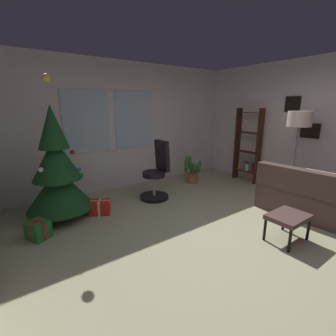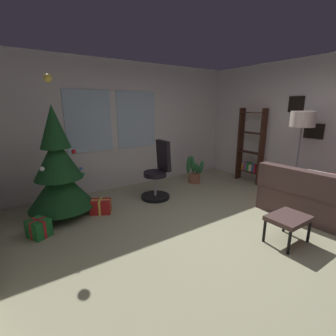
{
  "view_description": "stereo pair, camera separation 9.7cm",
  "coord_description": "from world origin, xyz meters",
  "px_view_note": "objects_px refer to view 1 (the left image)",
  "views": [
    {
      "loc": [
        -2.4,
        -1.91,
        1.76
      ],
      "look_at": [
        -0.29,
        1.01,
        0.83
      ],
      "focal_mm": 25.65,
      "sensor_mm": 36.0,
      "label": 1
    },
    {
      "loc": [
        -2.32,
        -1.97,
        1.76
      ],
      "look_at": [
        -0.29,
        1.01,
        0.83
      ],
      "focal_mm": 25.65,
      "sensor_mm": 36.0,
      "label": 2
    }
  ],
  "objects_px": {
    "footstool": "(288,218)",
    "gift_box_red": "(100,207)",
    "potted_plant": "(192,172)",
    "gift_box_green": "(38,230)",
    "holiday_tree": "(57,173)",
    "bookshelf": "(248,150)",
    "couch": "(333,201)",
    "floor_lamp": "(299,124)",
    "office_chair": "(157,176)"
  },
  "relations": [
    {
      "from": "gift_box_green",
      "to": "gift_box_red",
      "type": "bearing_deg",
      "value": 15.06
    },
    {
      "from": "gift_box_green",
      "to": "bookshelf",
      "type": "height_order",
      "value": "bookshelf"
    },
    {
      "from": "floor_lamp",
      "to": "potted_plant",
      "type": "distance_m",
      "value": 2.41
    },
    {
      "from": "office_chair",
      "to": "bookshelf",
      "type": "relative_size",
      "value": 0.66
    },
    {
      "from": "office_chair",
      "to": "floor_lamp",
      "type": "distance_m",
      "value": 2.8
    },
    {
      "from": "gift_box_red",
      "to": "floor_lamp",
      "type": "bearing_deg",
      "value": -24.49
    },
    {
      "from": "potted_plant",
      "to": "gift_box_red",
      "type": "bearing_deg",
      "value": -170.46
    },
    {
      "from": "couch",
      "to": "floor_lamp",
      "type": "xyz_separation_m",
      "value": [
        0.31,
        0.84,
        1.15
      ]
    },
    {
      "from": "couch",
      "to": "footstool",
      "type": "distance_m",
      "value": 1.24
    },
    {
      "from": "potted_plant",
      "to": "footstool",
      "type": "bearing_deg",
      "value": -103.98
    },
    {
      "from": "office_chair",
      "to": "holiday_tree",
      "type": "bearing_deg",
      "value": 173.41
    },
    {
      "from": "office_chair",
      "to": "floor_lamp",
      "type": "height_order",
      "value": "floor_lamp"
    },
    {
      "from": "bookshelf",
      "to": "potted_plant",
      "type": "height_order",
      "value": "bookshelf"
    },
    {
      "from": "holiday_tree",
      "to": "bookshelf",
      "type": "relative_size",
      "value": 1.29
    },
    {
      "from": "footstool",
      "to": "office_chair",
      "type": "xyz_separation_m",
      "value": [
        -0.56,
        2.32,
        0.13
      ]
    },
    {
      "from": "office_chair",
      "to": "bookshelf",
      "type": "xyz_separation_m",
      "value": [
        2.36,
        -0.32,
        0.31
      ]
    },
    {
      "from": "gift_box_red",
      "to": "holiday_tree",
      "type": "bearing_deg",
      "value": 155.12
    },
    {
      "from": "couch",
      "to": "holiday_tree",
      "type": "bearing_deg",
      "value": 143.69
    },
    {
      "from": "footstool",
      "to": "bookshelf",
      "type": "xyz_separation_m",
      "value": [
        1.8,
        2.0,
        0.44
      ]
    },
    {
      "from": "couch",
      "to": "floor_lamp",
      "type": "relative_size",
      "value": 1.16
    },
    {
      "from": "gift_box_red",
      "to": "office_chair",
      "type": "relative_size",
      "value": 0.35
    },
    {
      "from": "gift_box_green",
      "to": "office_chair",
      "type": "distance_m",
      "value": 2.19
    },
    {
      "from": "gift_box_green",
      "to": "holiday_tree",
      "type": "bearing_deg",
      "value": 50.78
    },
    {
      "from": "footstool",
      "to": "potted_plant",
      "type": "distance_m",
      "value": 2.75
    },
    {
      "from": "gift_box_green",
      "to": "office_chair",
      "type": "bearing_deg",
      "value": 8.33
    },
    {
      "from": "office_chair",
      "to": "gift_box_red",
      "type": "bearing_deg",
      "value": -177.37
    },
    {
      "from": "office_chair",
      "to": "potted_plant",
      "type": "xyz_separation_m",
      "value": [
        1.22,
        0.35,
        -0.2
      ]
    },
    {
      "from": "holiday_tree",
      "to": "gift_box_green",
      "type": "height_order",
      "value": "holiday_tree"
    },
    {
      "from": "office_chair",
      "to": "bookshelf",
      "type": "bearing_deg",
      "value": -7.65
    },
    {
      "from": "bookshelf",
      "to": "gift_box_green",
      "type": "bearing_deg",
      "value": 179.95
    },
    {
      "from": "gift_box_red",
      "to": "office_chair",
      "type": "height_order",
      "value": "office_chair"
    },
    {
      "from": "gift_box_green",
      "to": "bookshelf",
      "type": "distance_m",
      "value": 4.55
    },
    {
      "from": "bookshelf",
      "to": "holiday_tree",
      "type": "bearing_deg",
      "value": 172.8
    },
    {
      "from": "office_chair",
      "to": "potted_plant",
      "type": "height_order",
      "value": "office_chair"
    },
    {
      "from": "couch",
      "to": "gift_box_red",
      "type": "distance_m",
      "value": 3.78
    },
    {
      "from": "holiday_tree",
      "to": "gift_box_red",
      "type": "distance_m",
      "value": 0.87
    },
    {
      "from": "holiday_tree",
      "to": "footstool",
      "type": "bearing_deg",
      "value": -47.85
    },
    {
      "from": "footstool",
      "to": "gift_box_red",
      "type": "relative_size",
      "value": 1.37
    },
    {
      "from": "footstool",
      "to": "potted_plant",
      "type": "height_order",
      "value": "potted_plant"
    },
    {
      "from": "office_chair",
      "to": "floor_lamp",
      "type": "bearing_deg",
      "value": -36.36
    },
    {
      "from": "gift_box_green",
      "to": "potted_plant",
      "type": "height_order",
      "value": "potted_plant"
    },
    {
      "from": "couch",
      "to": "gift_box_green",
      "type": "height_order",
      "value": "couch"
    },
    {
      "from": "office_chair",
      "to": "footstool",
      "type": "bearing_deg",
      "value": -76.48
    },
    {
      "from": "footstool",
      "to": "bookshelf",
      "type": "distance_m",
      "value": 2.73
    },
    {
      "from": "gift_box_red",
      "to": "gift_box_green",
      "type": "bearing_deg",
      "value": -164.94
    },
    {
      "from": "gift_box_green",
      "to": "bookshelf",
      "type": "bearing_deg",
      "value": -0.05
    },
    {
      "from": "potted_plant",
      "to": "gift_box_green",
      "type": "bearing_deg",
      "value": -168.85
    },
    {
      "from": "couch",
      "to": "floor_lamp",
      "type": "bearing_deg",
      "value": 69.75
    },
    {
      "from": "gift_box_red",
      "to": "gift_box_green",
      "type": "relative_size",
      "value": 1.13
    },
    {
      "from": "floor_lamp",
      "to": "couch",
      "type": "bearing_deg",
      "value": -110.25
    }
  ]
}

